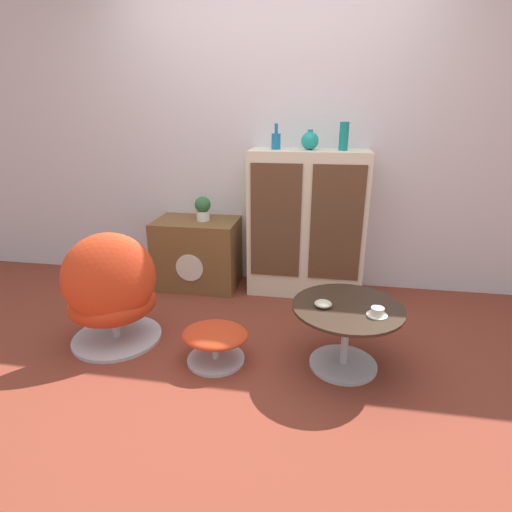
{
  "coord_description": "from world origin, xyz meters",
  "views": [
    {
      "loc": [
        0.45,
        -2.03,
        1.48
      ],
      "look_at": [
        0.02,
        0.51,
        0.55
      ],
      "focal_mm": 28.0,
      "sensor_mm": 36.0,
      "label": 1
    }
  ],
  "objects_px": {
    "vase_inner_right": "(344,136)",
    "coffee_table": "(346,326)",
    "vase_leftmost": "(276,141)",
    "ottoman": "(215,339)",
    "vase_inner_left": "(310,141)",
    "potted_plant": "(203,208)",
    "sideboard": "(306,224)",
    "teacup": "(377,312)",
    "bowl": "(323,304)",
    "egg_chair": "(112,293)",
    "tv_console": "(198,253)"
  },
  "relations": [
    {
      "from": "vase_inner_right",
      "to": "coffee_table",
      "type": "bearing_deg",
      "value": -87.38
    },
    {
      "from": "vase_leftmost",
      "to": "vase_inner_right",
      "type": "xyz_separation_m",
      "value": [
        0.52,
        0.0,
        0.04
      ]
    },
    {
      "from": "ottoman",
      "to": "vase_inner_left",
      "type": "bearing_deg",
      "value": 67.46
    },
    {
      "from": "potted_plant",
      "to": "vase_inner_left",
      "type": "bearing_deg",
      "value": 2.81
    },
    {
      "from": "coffee_table",
      "to": "vase_inner_left",
      "type": "xyz_separation_m",
      "value": [
        -0.31,
        1.09,
        0.99
      ]
    },
    {
      "from": "vase_inner_left",
      "to": "sideboard",
      "type": "bearing_deg",
      "value": -64.47
    },
    {
      "from": "vase_inner_right",
      "to": "teacup",
      "type": "bearing_deg",
      "value": -80.17
    },
    {
      "from": "bowl",
      "to": "teacup",
      "type": "bearing_deg",
      "value": -11.57
    },
    {
      "from": "ottoman",
      "to": "teacup",
      "type": "relative_size",
      "value": 3.55
    },
    {
      "from": "egg_chair",
      "to": "bowl",
      "type": "distance_m",
      "value": 1.36
    },
    {
      "from": "coffee_table",
      "to": "vase_leftmost",
      "type": "height_order",
      "value": "vase_leftmost"
    },
    {
      "from": "ottoman",
      "to": "coffee_table",
      "type": "xyz_separation_m",
      "value": [
        0.79,
        0.08,
        0.12
      ]
    },
    {
      "from": "vase_inner_right",
      "to": "bowl",
      "type": "relative_size",
      "value": 2.06
    },
    {
      "from": "vase_inner_left",
      "to": "bowl",
      "type": "relative_size",
      "value": 1.5
    },
    {
      "from": "ottoman",
      "to": "teacup",
      "type": "distance_m",
      "value": 0.98
    },
    {
      "from": "bowl",
      "to": "coffee_table",
      "type": "bearing_deg",
      "value": 12.22
    },
    {
      "from": "vase_inner_right",
      "to": "vase_leftmost",
      "type": "bearing_deg",
      "value": 180.0
    },
    {
      "from": "ottoman",
      "to": "vase_leftmost",
      "type": "xyz_separation_m",
      "value": [
        0.22,
        1.17,
        1.11
      ]
    },
    {
      "from": "sideboard",
      "to": "teacup",
      "type": "distance_m",
      "value": 1.27
    },
    {
      "from": "vase_leftmost",
      "to": "vase_inner_right",
      "type": "bearing_deg",
      "value": 0.0
    },
    {
      "from": "ottoman",
      "to": "vase_inner_right",
      "type": "distance_m",
      "value": 1.8
    },
    {
      "from": "ottoman",
      "to": "coffee_table",
      "type": "bearing_deg",
      "value": 5.84
    },
    {
      "from": "coffee_table",
      "to": "bowl",
      "type": "relative_size",
      "value": 6.41
    },
    {
      "from": "egg_chair",
      "to": "coffee_table",
      "type": "bearing_deg",
      "value": -0.38
    },
    {
      "from": "egg_chair",
      "to": "ottoman",
      "type": "distance_m",
      "value": 0.75
    },
    {
      "from": "tv_console",
      "to": "potted_plant",
      "type": "height_order",
      "value": "potted_plant"
    },
    {
      "from": "tv_console",
      "to": "vase_inner_left",
      "type": "height_order",
      "value": "vase_inner_left"
    },
    {
      "from": "sideboard",
      "to": "ottoman",
      "type": "xyz_separation_m",
      "value": [
        -0.49,
        -1.16,
        -0.45
      ]
    },
    {
      "from": "vase_leftmost",
      "to": "teacup",
      "type": "relative_size",
      "value": 1.68
    },
    {
      "from": "tv_console",
      "to": "vase_inner_left",
      "type": "bearing_deg",
      "value": 2.65
    },
    {
      "from": "egg_chair",
      "to": "vase_inner_left",
      "type": "xyz_separation_m",
      "value": [
        1.2,
        1.08,
        0.9
      ]
    },
    {
      "from": "vase_inner_right",
      "to": "bowl",
      "type": "distance_m",
      "value": 1.42
    },
    {
      "from": "vase_inner_left",
      "to": "bowl",
      "type": "xyz_separation_m",
      "value": [
        0.16,
        -1.12,
        -0.84
      ]
    },
    {
      "from": "egg_chair",
      "to": "ottoman",
      "type": "relative_size",
      "value": 1.94
    },
    {
      "from": "vase_leftmost",
      "to": "potted_plant",
      "type": "xyz_separation_m",
      "value": [
        -0.61,
        -0.04,
        -0.55
      ]
    },
    {
      "from": "tv_console",
      "to": "bowl",
      "type": "xyz_separation_m",
      "value": [
        1.11,
        -1.07,
        0.13
      ]
    },
    {
      "from": "sideboard",
      "to": "ottoman",
      "type": "distance_m",
      "value": 1.34
    },
    {
      "from": "egg_chair",
      "to": "potted_plant",
      "type": "bearing_deg",
      "value": 72.77
    },
    {
      "from": "potted_plant",
      "to": "teacup",
      "type": "xyz_separation_m",
      "value": [
        1.34,
        -1.13,
        -0.28
      ]
    },
    {
      "from": "sideboard",
      "to": "vase_inner_left",
      "type": "xyz_separation_m",
      "value": [
        -0.0,
        0.0,
        0.67
      ]
    },
    {
      "from": "tv_console",
      "to": "coffee_table",
      "type": "height_order",
      "value": "tv_console"
    },
    {
      "from": "sideboard",
      "to": "bowl",
      "type": "relative_size",
      "value": 11.78
    },
    {
      "from": "vase_inner_right",
      "to": "teacup",
      "type": "height_order",
      "value": "vase_inner_right"
    },
    {
      "from": "sideboard",
      "to": "ottoman",
      "type": "bearing_deg",
      "value": -112.68
    },
    {
      "from": "sideboard",
      "to": "potted_plant",
      "type": "xyz_separation_m",
      "value": [
        -0.88,
        -0.04,
        0.11
      ]
    },
    {
      "from": "coffee_table",
      "to": "vase_inner_left",
      "type": "height_order",
      "value": "vase_inner_left"
    },
    {
      "from": "vase_inner_left",
      "to": "teacup",
      "type": "xyz_separation_m",
      "value": [
        0.46,
        -1.18,
        -0.84
      ]
    },
    {
      "from": "sideboard",
      "to": "ottoman",
      "type": "relative_size",
      "value": 2.9
    },
    {
      "from": "sideboard",
      "to": "bowl",
      "type": "xyz_separation_m",
      "value": [
        0.16,
        -1.11,
        -0.17
      ]
    },
    {
      "from": "sideboard",
      "to": "vase_inner_right",
      "type": "relative_size",
      "value": 5.73
    }
  ]
}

